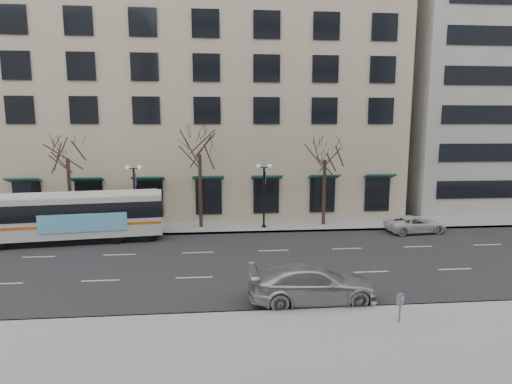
{
  "coord_description": "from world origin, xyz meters",
  "views": [
    {
      "loc": [
        1.34,
        -24.89,
        8.36
      ],
      "look_at": [
        3.81,
        2.07,
        4.0
      ],
      "focal_mm": 30.0,
      "sensor_mm": 36.0,
      "label": 1
    }
  ],
  "objects": [
    {
      "name": "sidewalk_far",
      "position": [
        5.0,
        9.0,
        0.07
      ],
      "size": [
        80.0,
        4.0,
        0.15
      ],
      "primitive_type": "cube",
      "color": "gray",
      "rests_on": "ground"
    },
    {
      "name": "pay_station",
      "position": [
        8.81,
        -8.78,
        1.06
      ],
      "size": [
        0.32,
        0.27,
        1.25
      ],
      "rotation": [
        0.0,
        0.0,
        0.44
      ],
      "color": "slate",
      "rests_on": "sidewalk_near"
    },
    {
      "name": "lamp_post_left",
      "position": [
        -4.99,
        8.2,
        2.94
      ],
      "size": [
        1.22,
        0.45,
        5.21
      ],
      "color": "black",
      "rests_on": "ground"
    },
    {
      "name": "tree_far_mid",
      "position": [
        0.0,
        8.8,
        6.91
      ],
      "size": [
        3.6,
        3.6,
        8.55
      ],
      "color": "black",
      "rests_on": "ground"
    },
    {
      "name": "city_bus",
      "position": [
        -8.97,
        5.81,
        1.89
      ],
      "size": [
        12.98,
        4.28,
        3.45
      ],
      "rotation": [
        0.0,
        0.0,
        0.12
      ],
      "color": "silver",
      "rests_on": "ground"
    },
    {
      "name": "lamp_post_right",
      "position": [
        5.01,
        8.2,
        2.94
      ],
      "size": [
        1.22,
        0.45,
        5.21
      ],
      "color": "black",
      "rests_on": "ground"
    },
    {
      "name": "building_hotel",
      "position": [
        -2.0,
        21.0,
        12.0
      ],
      "size": [
        40.0,
        20.0,
        24.0
      ],
      "primitive_type": "cube",
      "color": "#B8A78C",
      "rests_on": "ground"
    },
    {
      "name": "silver_car",
      "position": [
        5.77,
        -5.99,
        0.88
      ],
      "size": [
        6.12,
        2.53,
        1.77
      ],
      "primitive_type": "imported",
      "rotation": [
        0.0,
        0.0,
        1.58
      ],
      "color": "#B3B6BC",
      "rests_on": "ground"
    },
    {
      "name": "building_office",
      "position": [
        32.0,
        21.0,
        17.5
      ],
      "size": [
        25.0,
        20.0,
        35.0
      ],
      "primitive_type": "cube",
      "color": "#999993",
      "rests_on": "ground"
    },
    {
      "name": "ground",
      "position": [
        0.0,
        0.0,
        0.0
      ],
      "size": [
        160.0,
        160.0,
        0.0
      ],
      "primitive_type": "plane",
      "color": "black",
      "rests_on": "ground"
    },
    {
      "name": "tree_far_left",
      "position": [
        -10.0,
        8.8,
        6.7
      ],
      "size": [
        3.6,
        3.6,
        8.34
      ],
      "color": "black",
      "rests_on": "ground"
    },
    {
      "name": "white_pickup",
      "position": [
        16.57,
        6.08,
        0.64
      ],
      "size": [
        4.78,
        2.54,
        1.28
      ],
      "primitive_type": "imported",
      "rotation": [
        0.0,
        0.0,
        1.67
      ],
      "color": "silver",
      "rests_on": "ground"
    },
    {
      "name": "tree_far_right",
      "position": [
        10.0,
        8.8,
        6.42
      ],
      "size": [
        3.6,
        3.6,
        8.06
      ],
      "color": "black",
      "rests_on": "ground"
    }
  ]
}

